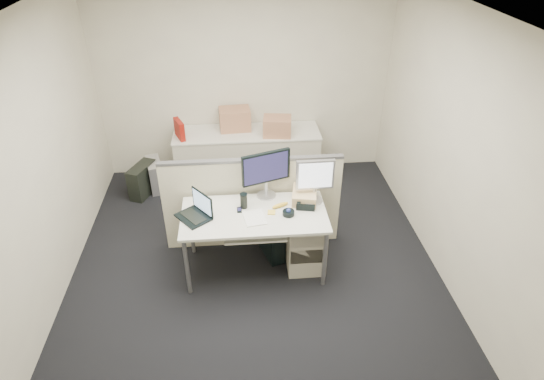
{
  "coord_description": "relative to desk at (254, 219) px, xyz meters",
  "views": [
    {
      "loc": [
        -0.15,
        -3.8,
        3.46
      ],
      "look_at": [
        0.2,
        0.15,
        0.91
      ],
      "focal_mm": 30.0,
      "sensor_mm": 36.0,
      "label": 1
    }
  ],
  "objects": [
    {
      "name": "banana",
      "position": [
        0.28,
        0.1,
        0.09
      ],
      "size": [
        0.2,
        0.12,
        0.04
      ],
      "primitive_type": "ellipsoid",
      "rotation": [
        0.0,
        0.0,
        0.42
      ],
      "color": "yellow",
      "rests_on": "desk"
    },
    {
      "name": "desk",
      "position": [
        0.0,
        0.0,
        0.0
      ],
      "size": [
        1.5,
        0.75,
        0.73
      ],
      "color": "silver",
      "rests_on": "floor"
    },
    {
      "name": "cubicle_partition",
      "position": [
        0.0,
        0.45,
        -0.11
      ],
      "size": [
        2.0,
        0.06,
        1.1
      ],
      "primitive_type": "cube",
      "color": "beige",
      "rests_on": "floor"
    },
    {
      "name": "back_counter",
      "position": [
        0.0,
        1.93,
        -0.3
      ],
      "size": [
        2.0,
        0.6,
        0.72
      ],
      "primitive_type": "cube",
      "color": "#B1AB98",
      "rests_on": "floor"
    },
    {
      "name": "cellphone",
      "position": [
        -0.15,
        0.07,
        0.07
      ],
      "size": [
        0.05,
        0.09,
        0.01
      ],
      "primitive_type": "cube",
      "rotation": [
        0.0,
        0.0,
        0.01
      ],
      "color": "black",
      "rests_on": "desk"
    },
    {
      "name": "monitor_small",
      "position": [
        0.65,
        0.18,
        0.31
      ],
      "size": [
        0.4,
        0.21,
        0.49
      ],
      "primitive_type": "cube",
      "rotation": [
        0.0,
        0.0,
        0.02
      ],
      "color": "#B7B7BC",
      "rests_on": "desk"
    },
    {
      "name": "paper_stack",
      "position": [
        0.0,
        -0.08,
        0.07
      ],
      "size": [
        0.25,
        0.3,
        0.01
      ],
      "primitive_type": "cube",
      "rotation": [
        0.0,
        0.0,
        0.16
      ],
      "color": "white",
      "rests_on": "desk"
    },
    {
      "name": "wall_right",
      "position": [
        2.0,
        0.0,
        0.69
      ],
      "size": [
        0.02,
        4.5,
        2.7
      ],
      "primitive_type": "cube",
      "color": "beige",
      "rests_on": "ground"
    },
    {
      "name": "monitor_main",
      "position": [
        0.15,
        0.32,
        0.33
      ],
      "size": [
        0.57,
        0.37,
        0.54
      ],
      "primitive_type": "cube",
      "rotation": [
        0.0,
        0.0,
        0.33
      ],
      "color": "black",
      "rests_on": "desk"
    },
    {
      "name": "floor",
      "position": [
        0.0,
        0.0,
        -0.67
      ],
      "size": [
        4.0,
        4.5,
        0.01
      ],
      "primitive_type": "cube",
      "color": "black",
      "rests_on": "ground"
    },
    {
      "name": "keyboard_tray",
      "position": [
        0.0,
        -0.18,
        -0.04
      ],
      "size": [
        0.62,
        0.32,
        0.02
      ],
      "primitive_type": "cube",
      "color": "silver",
      "rests_on": "desk"
    },
    {
      "name": "pc_tower_spare_silver",
      "position": [
        -1.3,
        1.78,
        -0.45
      ],
      "size": [
        0.29,
        0.48,
        0.42
      ],
      "primitive_type": "cube",
      "rotation": [
        0.0,
        0.0,
        0.26
      ],
      "color": "#B7B7BC",
      "rests_on": "floor"
    },
    {
      "name": "sticky_pad",
      "position": [
        0.18,
        0.0,
        0.07
      ],
      "size": [
        0.09,
        0.09,
        0.01
      ],
      "primitive_type": "cube",
      "rotation": [
        0.0,
        0.0,
        -0.16
      ],
      "color": "yellow",
      "rests_on": "desk"
    },
    {
      "name": "travel_mug",
      "position": [
        -0.1,
        0.12,
        0.14
      ],
      "size": [
        0.09,
        0.09,
        0.16
      ],
      "primitive_type": "cylinder",
      "rotation": [
        0.0,
        0.0,
        0.31
      ],
      "color": "black",
      "rests_on": "desk"
    },
    {
      "name": "keyboard",
      "position": [
        -0.05,
        -0.14,
        -0.02
      ],
      "size": [
        0.43,
        0.23,
        0.02
      ],
      "primitive_type": "cube",
      "rotation": [
        0.0,
        0.0,
        -0.22
      ],
      "color": "black",
      "rests_on": "keyboard_tray"
    },
    {
      "name": "cardboard_box_left",
      "position": [
        -0.15,
        2.05,
        0.21
      ],
      "size": [
        0.44,
        0.34,
        0.32
      ],
      "primitive_type": "cube",
      "rotation": [
        0.0,
        0.0,
        0.07
      ],
      "color": "#B17655",
      "rests_on": "back_counter"
    },
    {
      "name": "cardboard_box_right",
      "position": [
        0.41,
        1.81,
        0.19
      ],
      "size": [
        0.41,
        0.34,
        0.27
      ],
      "primitive_type": "cube",
      "rotation": [
        0.0,
        0.0,
        -0.13
      ],
      "color": "#B17655",
      "rests_on": "back_counter"
    },
    {
      "name": "desk_phone",
      "position": [
        0.55,
        0.08,
        0.1
      ],
      "size": [
        0.22,
        0.2,
        0.06
      ],
      "primitive_type": "cube",
      "rotation": [
        0.0,
        0.0,
        -0.2
      ],
      "color": "black",
      "rests_on": "desk"
    },
    {
      "name": "laptop",
      "position": [
        -0.62,
        -0.02,
        0.19
      ],
      "size": [
        0.41,
        0.42,
        0.25
      ],
      "primitive_type": "cube",
      "rotation": [
        0.0,
        0.0,
        -0.91
      ],
      "color": "black",
      "rests_on": "desk"
    },
    {
      "name": "trackball",
      "position": [
        0.35,
        -0.05,
        0.09
      ],
      "size": [
        0.16,
        0.16,
        0.05
      ],
      "primitive_type": "cylinder",
      "rotation": [
        0.0,
        0.0,
        -0.4
      ],
      "color": "black",
      "rests_on": "desk"
    },
    {
      "name": "pc_tower_spare_dark",
      "position": [
        -1.45,
        1.63,
        -0.44
      ],
      "size": [
        0.36,
        0.51,
        0.44
      ],
      "primitive_type": "cube",
      "rotation": [
        0.0,
        0.0,
        -0.4
      ],
      "color": "black",
      "rests_on": "floor"
    },
    {
      "name": "wall_left",
      "position": [
        -2.0,
        0.0,
        0.69
      ],
      "size": [
        0.02,
        4.5,
        2.7
      ],
      "primitive_type": "cube",
      "color": "beige",
      "rests_on": "ground"
    },
    {
      "name": "wall_front",
      "position": [
        0.0,
        -2.25,
        0.69
      ],
      "size": [
        4.0,
        0.02,
        2.7
      ],
      "primitive_type": "cube",
      "color": "beige",
      "rests_on": "ground"
    },
    {
      "name": "ceiling",
      "position": [
        0.0,
        0.0,
        2.04
      ],
      "size": [
        4.0,
        4.5,
        0.01
      ],
      "primitive_type": "cube",
      "color": "white",
      "rests_on": "ground"
    },
    {
      "name": "manila_folders",
      "position": [
        0.55,
        0.2,
        0.13
      ],
      "size": [
        0.31,
        0.36,
        0.12
      ],
      "primitive_type": "cube",
      "rotation": [
        0.0,
        0.0,
        -0.19
      ],
      "color": "#ECB882",
      "rests_on": "desk"
    },
    {
      "name": "pc_tower_desk",
      "position": [
        0.2,
        0.2,
        -0.47
      ],
      "size": [
        0.28,
        0.44,
        0.38
      ],
      "primitive_type": "cube",
      "rotation": [
        0.0,
        0.0,
        0.32
      ],
      "color": "black",
      "rests_on": "floor"
    },
    {
      "name": "drawer_pedestal",
      "position": [
        0.55,
        0.05,
        -0.34
      ],
      "size": [
        0.4,
        0.55,
        0.65
      ],
      "primitive_type": "cube",
      "color": "#B1AB98",
      "rests_on": "floor"
    },
    {
      "name": "red_binder",
      "position": [
        -0.9,
        1.83,
        0.19
      ],
      "size": [
        0.17,
        0.29,
        0.27
      ],
      "primitive_type": "cube",
      "rotation": [
        0.0,
        0.0,
        0.38
      ],
      "color": "maroon",
      "rests_on": "back_counter"
    },
    {
      "name": "wall_back",
      "position": [
        0.0,
        2.25,
        0.69
      ],
      "size": [
        4.0,
        0.02,
        2.7
      ],
      "primitive_type": "cube",
      "color": "beige",
      "rests_on": "ground"
    }
  ]
}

